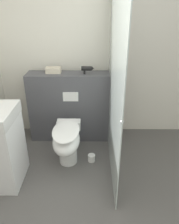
# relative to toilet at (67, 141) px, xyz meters

# --- Properties ---
(ground_plane) EXTENTS (12.00, 12.00, 0.00)m
(ground_plane) POSITION_rel_toilet_xyz_m (0.24, -0.89, -0.37)
(ground_plane) COLOR #565451
(wall_back) EXTENTS (8.00, 0.06, 2.50)m
(wall_back) POSITION_rel_toilet_xyz_m (0.24, 0.96, 0.88)
(wall_back) COLOR silver
(wall_back) RESTS_ON ground_plane
(partition_panel) EXTENTS (1.29, 0.32, 1.06)m
(partition_panel) POSITION_rel_toilet_xyz_m (0.02, 0.71, 0.16)
(partition_panel) COLOR #4C4C51
(partition_panel) RESTS_ON ground_plane
(shower_glass) EXTENTS (0.04, 1.67, 2.18)m
(shower_glass) POSITION_rel_toilet_xyz_m (0.58, 0.10, 0.72)
(shower_glass) COLOR silver
(shower_glass) RESTS_ON ground_plane
(toilet) EXTENTS (0.34, 0.70, 0.57)m
(toilet) POSITION_rel_toilet_xyz_m (0.00, 0.00, 0.00)
(toilet) COLOR white
(toilet) RESTS_ON ground_plane
(hair_drier) EXTENTS (0.18, 0.06, 0.11)m
(hair_drier) POSITION_rel_toilet_xyz_m (0.25, 0.67, 0.78)
(hair_drier) COLOR black
(hair_drier) RESTS_ON partition_panel
(folded_towel) EXTENTS (0.21, 0.12, 0.08)m
(folded_towel) POSITION_rel_toilet_xyz_m (-0.24, 0.73, 0.74)
(folded_towel) COLOR beige
(folded_towel) RESTS_ON partition_panel
(spare_toilet_roll) EXTENTS (0.10, 0.10, 0.10)m
(spare_toilet_roll) POSITION_rel_toilet_xyz_m (0.32, 0.07, -0.32)
(spare_toilet_roll) COLOR white
(spare_toilet_roll) RESTS_ON ground_plane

